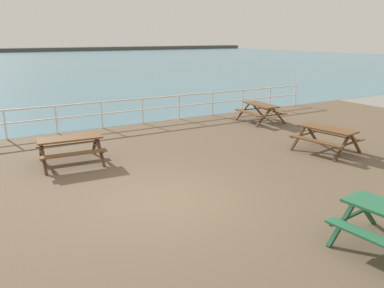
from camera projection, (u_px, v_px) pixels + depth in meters
name	position (u px, v px, depth m)	size (l,w,h in m)	color
ground_plane	(169.00, 205.00, 8.70)	(30.00, 24.00, 0.20)	brown
seaward_railing	(79.00, 112.00, 14.93)	(23.07, 0.07, 1.08)	white
picnic_table_mid_centre	(70.00, 144.00, 11.10)	(1.90, 1.65, 0.80)	brown
picnic_table_far_left	(261.00, 108.00, 16.56)	(1.67, 1.91, 0.80)	brown
picnic_table_seaward	(327.00, 134.00, 12.25)	(1.79, 2.02, 0.80)	brown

